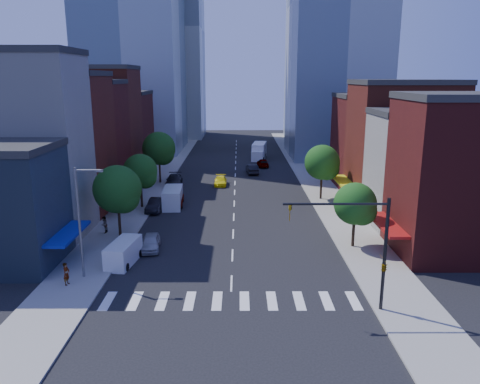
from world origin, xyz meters
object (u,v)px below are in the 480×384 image
Objects in this scene: cargo_van_far at (173,198)px; pedestrian_near at (66,274)px; parked_car_second at (156,205)px; pedestrian_far at (104,225)px; parked_car_third at (173,200)px; parked_car_front at (151,242)px; taxi at (220,181)px; traffic_car_oncoming at (252,169)px; cargo_van_near at (123,253)px; parked_car_rear at (174,180)px; traffic_car_far at (263,163)px; box_truck at (259,152)px.

pedestrian_near is (-5.11, -22.99, -0.12)m from cargo_van_far.
parked_car_second is 2.67× the size of pedestrian_far.
parked_car_third is (1.79, 2.50, -0.03)m from parked_car_second.
parked_car_front is 27.66m from taxi.
cargo_van_far is at bearing 56.25° from traffic_car_oncoming.
parked_car_second is 16.59m from cargo_van_near.
parked_car_rear reaches higher than parked_car_third.
traffic_car_far is at bearing 154.90° from pedestrian_far.
parked_car_front is at bearing -23.55° from pedestrian_near.
traffic_car_far is 0.55× the size of box_truck.
parked_car_front is 0.79× the size of parked_car_third.
cargo_van_near is 31.45m from taxi.
parked_car_second is at bearing -102.96° from box_truck.
parked_car_second is 0.97× the size of traffic_car_oncoming.
traffic_car_oncoming reaches higher than traffic_car_far.
traffic_car_far reaches higher than parked_car_front.
parked_car_front is at bearing 70.63° from cargo_van_near.
box_truck is (12.33, 50.04, 0.79)m from parked_car_front.
traffic_car_far is at bearing 61.76° from cargo_van_far.
parked_car_second is 25.72m from traffic_car_oncoming.
box_truck is at bearing 73.36° from taxi.
parked_car_third is at bearing 55.51° from traffic_car_oncoming.
box_truck reaches higher than parked_car_rear.
parked_car_rear is at bearing 2.77° from pedestrian_near.
parked_car_second is at bearing 156.93° from pedestrian_far.
parked_car_rear reaches higher than parked_car_second.
taxi is at bearing 72.25° from parked_car_front.
box_truck is (6.77, 22.94, 0.84)m from taxi.
pedestrian_far is (-17.96, -45.57, -0.47)m from box_truck.
traffic_car_oncoming is 2.75× the size of pedestrian_far.
parked_car_front is at bearing 66.73° from traffic_car_oncoming.
parked_car_rear is (-1.39, 26.73, 0.11)m from parked_car_front.
parked_car_rear is 1.18× the size of traffic_car_oncoming.
taxi is (5.53, 11.48, -0.08)m from parked_car_third.
traffic_car_far reaches higher than taxi.
cargo_van_far is at bearing -3.68° from pedestrian_near.
pedestrian_near is 12.49m from pedestrian_far.
parked_car_rear is at bearing 30.06° from traffic_car_oncoming.
parked_car_second is at bearing -0.08° from pedestrian_near.
parked_car_third is 12.74m from taxi.
traffic_car_oncoming is at bearing 65.92° from traffic_car_far.
pedestrian_near is at bearing -128.56° from parked_car_front.
parked_car_rear is 27.05m from box_truck.
parked_car_third is 11.20m from parked_car_rear.
traffic_car_oncoming is 0.59× the size of box_truck.
cargo_van_near is 2.70× the size of pedestrian_near.
traffic_car_far is at bearing 63.99° from taxi.
taxi is 23.93m from box_truck.
cargo_van_near is (-0.39, -30.20, 0.17)m from parked_car_rear.
pedestrian_far is (-5.66, -11.15, 0.29)m from parked_car_third.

